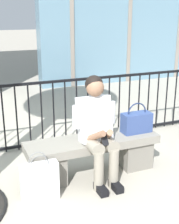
# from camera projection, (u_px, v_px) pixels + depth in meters

# --- Properties ---
(ground_plane) EXTENTS (60.00, 60.00, 0.00)m
(ground_plane) POSITION_uv_depth(u_px,v_px,m) (93.00, 173.00, 3.86)
(ground_plane) COLOR #A8A091
(stone_bench) EXTENTS (1.60, 0.44, 0.45)m
(stone_bench) POSITION_uv_depth(u_px,v_px,m) (93.00, 152.00, 3.77)
(stone_bench) COLOR gray
(stone_bench) RESTS_ON ground
(seated_person_with_phone) EXTENTS (0.52, 0.66, 1.21)m
(seated_person_with_phone) POSITION_uv_depth(u_px,v_px,m) (97.00, 126.00, 3.54)
(seated_person_with_phone) COLOR gray
(seated_person_with_phone) RESTS_ON ground
(handbag_on_bench) EXTENTS (0.37, 0.17, 0.38)m
(handbag_on_bench) POSITION_uv_depth(u_px,v_px,m) (136.00, 122.00, 3.88)
(handbag_on_bench) COLOR #33477F
(handbag_on_bench) RESTS_ON stone_bench
(shopping_bag) EXTENTS (0.39, 0.12, 0.53)m
(shopping_bag) POSITION_uv_depth(u_px,v_px,m) (40.00, 181.00, 3.24)
(shopping_bag) COLOR white
(shopping_bag) RESTS_ON ground
(plaza_railing) EXTENTS (8.49, 0.04, 0.96)m
(plaza_railing) POSITION_uv_depth(u_px,v_px,m) (65.00, 111.00, 4.60)
(plaza_railing) COLOR black
(plaza_railing) RESTS_ON ground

